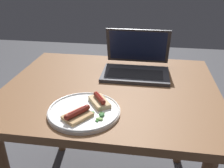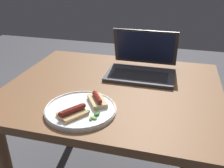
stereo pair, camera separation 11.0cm
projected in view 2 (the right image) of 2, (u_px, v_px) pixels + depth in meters
name	position (u px, v px, depth m)	size (l,w,h in m)	color
desk	(113.00, 103.00, 1.26)	(1.03, 0.85, 0.73)	brown
laptop	(142.00, 67.00, 1.33)	(0.35, 0.29, 0.22)	#2D2D33
plate	(81.00, 109.00, 1.00)	(0.29, 0.29, 0.02)	white
sausage_toast_left	(73.00, 112.00, 0.95)	(0.12, 0.13, 0.04)	tan
sausage_toast_middle	(97.00, 100.00, 1.03)	(0.11, 0.12, 0.04)	#D6B784
salad_pile	(93.00, 114.00, 0.96)	(0.07, 0.08, 0.01)	#387A33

